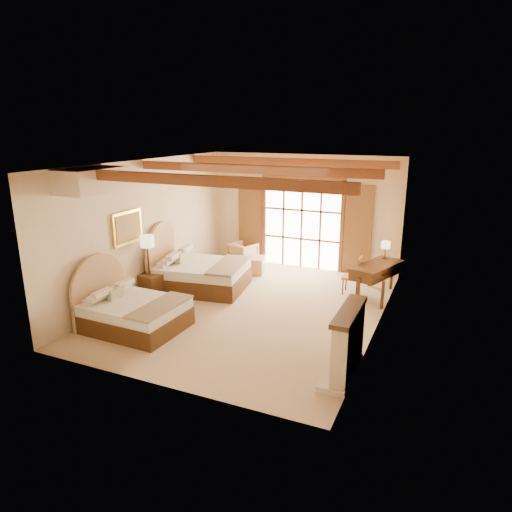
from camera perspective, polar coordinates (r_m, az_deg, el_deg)
The scene contains 19 objects.
floor at distance 10.34m, azimuth -0.55°, elevation -6.45°, with size 7.00×7.00×0.00m, color tan.
wall_back at distance 13.03m, azimuth 5.85°, elevation 5.52°, with size 5.50×5.50×0.00m, color beige.
wall_left at distance 11.23m, azimuth -13.47°, elevation 3.49°, with size 7.00×7.00×0.00m, color beige.
wall_right at distance 9.08m, azimuth 15.42°, elevation 0.44°, with size 7.00×7.00×0.00m, color beige.
ceiling at distance 9.59m, azimuth -0.60°, elevation 11.52°, with size 7.00×7.00×0.00m, color #AE6D30.
ceiling_beams at distance 9.60m, azimuth -0.60°, elevation 10.81°, with size 5.39×4.60×0.18m, color brown, non-canonical shape.
french_doors at distance 13.05m, azimuth 5.73°, elevation 3.97°, with size 3.95×0.08×2.60m.
fireplace at distance 7.64m, azimuth 11.25°, elevation -11.02°, with size 0.46×1.40×1.16m.
painting at distance 10.60m, azimuth -15.75°, elevation 3.43°, with size 0.06×0.95×0.75m.
canopy_valance at distance 9.29m, azimuth -19.76°, elevation 8.92°, with size 0.70×1.40×0.45m, color #F7DDBE.
bed_near at distance 9.59m, azimuth -15.63°, elevation -6.46°, with size 1.95×1.50×1.26m.
bed_far at distance 11.54m, azimuth -7.58°, elevation -1.88°, with size 2.42×1.96×1.44m.
nightstand at distance 11.12m, azimuth -12.85°, elevation -3.67°, with size 0.47×0.47×0.57m, color #462512.
floor_lamp at distance 10.89m, azimuth -13.42°, elevation 1.35°, with size 0.32×0.32×1.50m.
armchair at distance 13.46m, azimuth -1.64°, elevation 0.34°, with size 0.68×0.70×0.64m, color tan.
ottoman at distance 12.67m, azimuth -0.42°, elevation -1.12°, with size 0.61×0.61×0.44m, color tan.
desk at distance 11.21m, azimuth 14.78°, elevation -2.83°, with size 1.12×1.64×0.81m.
desk_chair at distance 11.31m, azimuth 11.95°, elevation -3.23°, with size 0.42×0.42×0.94m.
desk_lamp at distance 11.54m, azimuth 15.91°, elevation 1.27°, with size 0.21×0.21×0.43m.
Camera 1 is at (3.97, -8.69, 3.94)m, focal length 32.00 mm.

